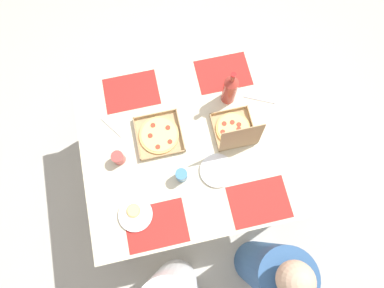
{
  "coord_description": "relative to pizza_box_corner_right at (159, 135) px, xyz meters",
  "views": [
    {
      "loc": [
        0.12,
        0.54,
        2.67
      ],
      "look_at": [
        0.0,
        0.0,
        0.75
      ],
      "focal_mm": 29.4,
      "sensor_mm": 36.0,
      "label": 1
    }
  ],
  "objects": [
    {
      "name": "diner_left_seat",
      "position": [
        -0.51,
        0.96,
        -0.25
      ],
      "size": [
        0.32,
        0.32,
        1.15
      ],
      "color": "#33598C",
      "rests_on": "ground_plane"
    },
    {
      "name": "placemat_far_right",
      "position": [
        0.12,
        0.55,
        -0.01
      ],
      "size": [
        0.36,
        0.26,
        0.0
      ],
      "primitive_type": "cube",
      "color": "red",
      "rests_on": "dining_table"
    },
    {
      "name": "fork_by_near_right",
      "position": [
        0.29,
        -0.12,
        -0.01
      ],
      "size": [
        0.12,
        0.16,
        0.0
      ],
      "primitive_type": "cube",
      "rotation": [
        0.0,
        0.0,
        5.33
      ],
      "color": "#B7B7BC",
      "rests_on": "dining_table"
    },
    {
      "name": "ground_plane",
      "position": [
        -0.19,
        0.1,
        -0.76
      ],
      "size": [
        6.0,
        6.0,
        0.0
      ],
      "primitive_type": "plane",
      "color": "beige"
    },
    {
      "name": "pizza_box_edge_far",
      "position": [
        -0.47,
        0.09,
        0.03
      ],
      "size": [
        0.25,
        0.26,
        0.29
      ],
      "color": "tan",
      "rests_on": "dining_table"
    },
    {
      "name": "placemat_near_left",
      "position": [
        -0.51,
        -0.34,
        -0.01
      ],
      "size": [
        0.36,
        0.26,
        0.0
      ],
      "primitive_type": "cube",
      "color": "red",
      "rests_on": "dining_table"
    },
    {
      "name": "pizza_box_corner_right",
      "position": [
        0.0,
        0.0,
        0.0
      ],
      "size": [
        0.29,
        0.29,
        0.04
      ],
      "color": "tan",
      "rests_on": "dining_table"
    },
    {
      "name": "placemat_near_right",
      "position": [
        0.12,
        -0.34,
        -0.01
      ],
      "size": [
        0.36,
        0.26,
        0.0
      ],
      "primitive_type": "cube",
      "color": "red",
      "rests_on": "dining_table"
    },
    {
      "name": "knife_by_near_left",
      "position": [
        -0.7,
        -0.1,
        -0.01
      ],
      "size": [
        0.2,
        0.11,
        0.0
      ],
      "primitive_type": "cube",
      "rotation": [
        0.0,
        0.0,
        5.83
      ],
      "color": "#B7B7BC",
      "rests_on": "dining_table"
    },
    {
      "name": "placemat_far_left",
      "position": [
        -0.51,
        0.55,
        -0.01
      ],
      "size": [
        0.36,
        0.26,
        0.0
      ],
      "primitive_type": "cube",
      "color": "red",
      "rests_on": "dining_table"
    },
    {
      "name": "plate_far_right",
      "position": [
        -0.31,
        0.3,
        -0.0
      ],
      "size": [
        0.21,
        0.21,
        0.02
      ],
      "color": "white",
      "rests_on": "dining_table"
    },
    {
      "name": "plate_near_left",
      "position": [
        0.23,
        0.45,
        -0.0
      ],
      "size": [
        0.2,
        0.2,
        0.03
      ],
      "color": "white",
      "rests_on": "dining_table"
    },
    {
      "name": "dining_table",
      "position": [
        -0.19,
        0.1,
        -0.11
      ],
      "size": [
        1.41,
        1.19,
        0.75
      ],
      "color": "#3F3328",
      "rests_on": "ground_plane"
    },
    {
      "name": "soda_bottle",
      "position": [
        -0.49,
        -0.16,
        0.12
      ],
      "size": [
        0.09,
        0.09,
        0.32
      ],
      "color": "#B2382D",
      "rests_on": "dining_table"
    },
    {
      "name": "cup_dark",
      "position": [
        0.27,
        0.1,
        0.03
      ],
      "size": [
        0.07,
        0.07,
        0.09
      ],
      "primitive_type": "cylinder",
      "color": "#BF4742",
      "rests_on": "dining_table"
    },
    {
      "name": "cup_spare",
      "position": [
        -0.08,
        0.29,
        0.04
      ],
      "size": [
        0.07,
        0.07,
        0.1
      ],
      "primitive_type": "cylinder",
      "color": "teal",
      "rests_on": "dining_table"
    }
  ]
}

